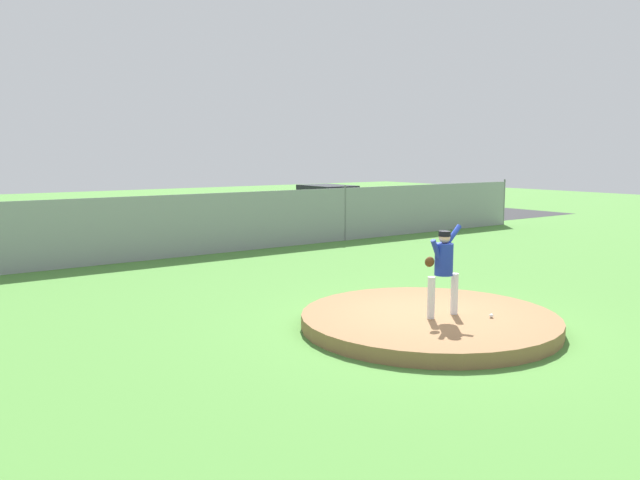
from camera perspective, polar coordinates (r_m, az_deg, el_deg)
ground_plane at (r=16.35m, az=-5.47°, el=-3.22°), size 80.00×80.00×0.00m
asphalt_strip at (r=23.99m, az=-15.81°, el=0.03°), size 44.00×7.00×0.01m
pitchers_mound at (r=11.68m, az=9.74°, el=-7.14°), size 4.60×4.60×0.25m
pitcher_youth at (r=11.33m, az=11.00°, el=-2.15°), size 0.80×0.32×1.62m
baseball at (r=11.60m, az=15.12°, el=-6.58°), size 0.07×0.07×0.07m
chainlink_fence at (r=19.73m, az=-11.40°, el=1.33°), size 29.69×0.07×1.99m
parked_car_champagne at (r=27.68m, az=0.66°, el=3.05°), size 1.98×4.44×1.75m
traffic_cone_orange at (r=24.99m, az=-26.36°, el=0.41°), size 0.40×0.40×0.55m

